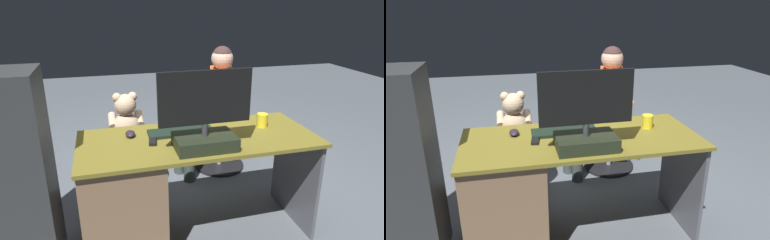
# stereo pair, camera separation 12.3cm
# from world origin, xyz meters

# --- Properties ---
(ground_plane) EXTENTS (10.00, 10.00, 0.00)m
(ground_plane) POSITION_xyz_m (0.00, 0.00, 0.00)
(ground_plane) COLOR #525860
(desk) EXTENTS (1.47, 0.63, 0.71)m
(desk) POSITION_xyz_m (0.39, 0.37, 0.38)
(desk) COLOR brown
(desk) RESTS_ON ground_plane
(monitor) EXTENTS (0.53, 0.23, 0.46)m
(monitor) POSITION_xyz_m (0.01, 0.52, 0.86)
(monitor) COLOR black
(monitor) RESTS_ON desk
(keyboard) EXTENTS (0.42, 0.14, 0.02)m
(keyboard) POSITION_xyz_m (0.09, 0.27, 0.72)
(keyboard) COLOR black
(keyboard) RESTS_ON desk
(computer_mouse) EXTENTS (0.06, 0.10, 0.04)m
(computer_mouse) POSITION_xyz_m (0.41, 0.24, 0.73)
(computer_mouse) COLOR #271D2A
(computer_mouse) RESTS_ON desk
(cup) EXTENTS (0.07, 0.07, 0.09)m
(cup) POSITION_xyz_m (-0.47, 0.29, 0.76)
(cup) COLOR yellow
(cup) RESTS_ON desk
(tv_remote) EXTENTS (0.07, 0.15, 0.02)m
(tv_remote) POSITION_xyz_m (0.29, 0.35, 0.72)
(tv_remote) COLOR black
(tv_remote) RESTS_ON desk
(office_chair_teddy) EXTENTS (0.49, 0.49, 0.48)m
(office_chair_teddy) POSITION_xyz_m (0.40, -0.26, 0.27)
(office_chair_teddy) COLOR black
(office_chair_teddy) RESTS_ON ground_plane
(teddy_bear) EXTENTS (0.27, 0.27, 0.38)m
(teddy_bear) POSITION_xyz_m (0.40, -0.28, 0.65)
(teddy_bear) COLOR tan
(teddy_bear) RESTS_ON office_chair_teddy
(visitor_chair) EXTENTS (0.47, 0.47, 0.48)m
(visitor_chair) POSITION_xyz_m (-0.47, -0.52, 0.27)
(visitor_chair) COLOR black
(visitor_chair) RESTS_ON ground_plane
(person) EXTENTS (0.59, 0.56, 1.15)m
(person) POSITION_xyz_m (-0.38, -0.50, 0.68)
(person) COLOR #C9572B
(person) RESTS_ON ground_plane
(equipment_rack) EXTENTS (0.44, 0.36, 1.19)m
(equipment_rack) POSITION_xyz_m (1.10, 0.37, 0.59)
(equipment_rack) COLOR #2B2D2E
(equipment_rack) RESTS_ON ground_plane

